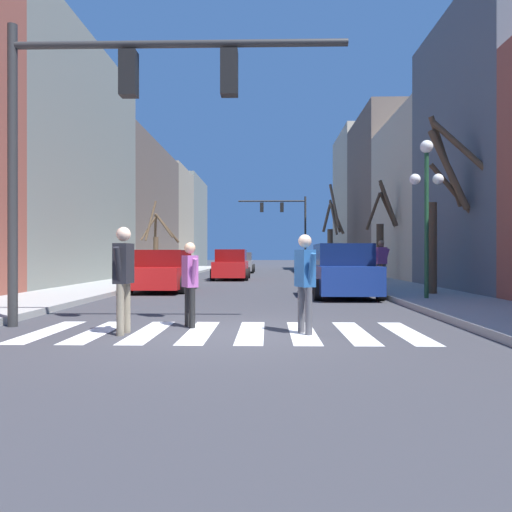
# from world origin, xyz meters

# --- Properties ---
(ground_plane) EXTENTS (240.00, 240.00, 0.00)m
(ground_plane) POSITION_xyz_m (0.00, 0.00, 0.00)
(ground_plane) COLOR #38383D
(building_row_left) EXTENTS (6.00, 61.95, 11.68)m
(building_row_left) POSITION_xyz_m (-10.11, 23.90, 5.28)
(building_row_left) COLOR #934C3D
(building_row_left) RESTS_ON ground_plane
(building_row_right) EXTENTS (6.00, 46.27, 12.08)m
(building_row_right) POSITION_xyz_m (10.11, 19.40, 4.99)
(building_row_right) COLOR #934C3D
(building_row_right) RESTS_ON ground_plane
(crosswalk_stripes) EXTENTS (6.75, 2.60, 0.01)m
(crosswalk_stripes) POSITION_xyz_m (0.00, 0.05, 0.00)
(crosswalk_stripes) COLOR white
(crosswalk_stripes) RESTS_ON ground_plane
(traffic_signal_near) EXTENTS (6.38, 0.28, 5.69)m
(traffic_signal_near) POSITION_xyz_m (-2.19, 0.64, 4.13)
(traffic_signal_near) COLOR #2D2D2D
(traffic_signal_near) RESTS_ON ground_plane
(traffic_signal_far) EXTENTS (6.01, 0.28, 6.51)m
(traffic_signal_far) POSITION_xyz_m (2.41, 35.47, 4.67)
(traffic_signal_far) COLOR #2D2D2D
(traffic_signal_far) RESTS_ON ground_plane
(street_lamp_right_corner) EXTENTS (0.95, 0.36, 4.40)m
(street_lamp_right_corner) POSITION_xyz_m (5.17, 5.36, 3.26)
(street_lamp_right_corner) COLOR #1E4C2D
(street_lamp_right_corner) RESTS_ON sidewalk_right
(car_parked_right_far) EXTENTS (2.08, 4.24, 1.70)m
(car_parked_right_far) POSITION_xyz_m (3.15, 7.48, 0.79)
(car_parked_right_far) COLOR navy
(car_parked_right_far) RESTS_ON ground_plane
(car_parked_right_near) EXTENTS (1.96, 4.61, 1.54)m
(car_parked_right_near) POSITION_xyz_m (-1.25, 29.17, 0.72)
(car_parked_right_near) COLOR gray
(car_parked_right_near) RESTS_ON ground_plane
(car_driving_away_lane) EXTENTS (1.97, 4.49, 1.64)m
(car_driving_away_lane) POSITION_xyz_m (-1.26, 18.66, 0.77)
(car_driving_away_lane) COLOR red
(car_driving_away_lane) RESTS_ON ground_plane
(car_parked_left_mid) EXTENTS (2.08, 4.69, 1.53)m
(car_parked_left_mid) POSITION_xyz_m (-3.15, 9.97, 0.72)
(car_parked_left_mid) COLOR red
(car_parked_left_mid) RESTS_ON ground_plane
(pedestrian_crossing_street) EXTENTS (0.35, 0.71, 1.70)m
(pedestrian_crossing_street) POSITION_xyz_m (1.38, -0.09, 1.01)
(pedestrian_crossing_street) COLOR #4C4C51
(pedestrian_crossing_street) RESTS_ON ground_plane
(pedestrian_waiting_at_curb) EXTENTS (0.75, 0.36, 1.78)m
(pedestrian_waiting_at_curb) POSITION_xyz_m (5.23, 11.15, 1.20)
(pedestrian_waiting_at_curb) COLOR #4C4C51
(pedestrian_waiting_at_curb) RESTS_ON sidewalk_right
(pedestrian_on_right_sidewalk) EXTENTS (0.26, 0.79, 1.83)m
(pedestrian_on_right_sidewalk) POSITION_xyz_m (-1.72, -0.20, 1.08)
(pedestrian_on_right_sidewalk) COLOR #7A705B
(pedestrian_on_right_sidewalk) RESTS_ON ground_plane
(pedestrian_on_left_sidewalk) EXTENTS (0.38, 0.64, 1.59)m
(pedestrian_on_left_sidewalk) POSITION_xyz_m (-0.71, 0.63, 0.94)
(pedestrian_on_left_sidewalk) COLOR black
(pedestrian_on_left_sidewalk) RESTS_ON ground_plane
(street_tree_left_near) EXTENTS (2.45, 2.01, 5.58)m
(street_tree_left_near) POSITION_xyz_m (6.21, 7.00, 2.76)
(street_tree_left_near) COLOR brown
(street_tree_left_near) RESTS_ON sidewalk_right
(street_tree_right_near) EXTENTS (1.78, 1.54, 4.86)m
(street_tree_right_near) POSITION_xyz_m (6.35, 15.85, 2.39)
(street_tree_right_near) COLOR #473828
(street_tree_right_near) RESTS_ON sidewalk_right
(street_tree_right_mid) EXTENTS (1.92, 1.70, 4.27)m
(street_tree_right_mid) POSITION_xyz_m (-5.57, 19.59, 2.02)
(street_tree_right_mid) COLOR brown
(street_tree_right_mid) RESTS_ON sidewalk_left
(street_tree_left_mid) EXTENTS (1.71, 1.69, 6.41)m
(street_tree_left_mid) POSITION_xyz_m (5.43, 27.93, 3.00)
(street_tree_left_mid) COLOR brown
(street_tree_left_mid) RESTS_ON sidewalk_right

